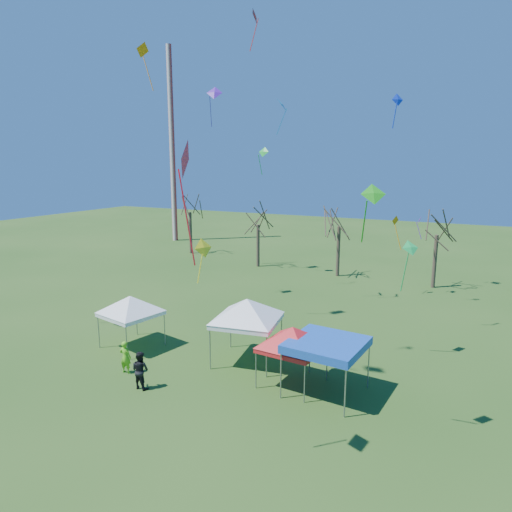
{
  "coord_description": "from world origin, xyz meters",
  "views": [
    {
      "loc": [
        9.36,
        -15.93,
        10.28
      ],
      "look_at": [
        -0.14,
        3.0,
        5.97
      ],
      "focal_mm": 32.0,
      "sensor_mm": 36.0,
      "label": 1
    }
  ],
  "objects_px": {
    "tent_white_mid": "(247,303)",
    "tent_red": "(293,331)",
    "person_green": "(125,357)",
    "tent_blue": "(327,345)",
    "person_dark": "(140,370)",
    "tree_3": "(438,216)",
    "tree_1": "(258,209)",
    "radio_mast": "(172,146)",
    "tree_2": "(340,208)",
    "tent_white_west": "(130,299)",
    "tree_0": "(190,197)"
  },
  "relations": [
    {
      "from": "tree_1",
      "to": "person_dark",
      "type": "relative_size",
      "value": 4.21
    },
    {
      "from": "tree_2",
      "to": "tree_3",
      "type": "height_order",
      "value": "tree_2"
    },
    {
      "from": "tree_2",
      "to": "person_dark",
      "type": "distance_m",
      "value": 25.81
    },
    {
      "from": "tent_white_west",
      "to": "tent_blue",
      "type": "height_order",
      "value": "tent_white_west"
    },
    {
      "from": "tree_3",
      "to": "person_green",
      "type": "distance_m",
      "value": 27.28
    },
    {
      "from": "radio_mast",
      "to": "tree_2",
      "type": "relative_size",
      "value": 3.06
    },
    {
      "from": "tent_blue",
      "to": "tent_white_mid",
      "type": "bearing_deg",
      "value": 163.2
    },
    {
      "from": "tent_white_west",
      "to": "tent_blue",
      "type": "bearing_deg",
      "value": -1.22
    },
    {
      "from": "tent_white_mid",
      "to": "person_dark",
      "type": "bearing_deg",
      "value": -122.23
    },
    {
      "from": "radio_mast",
      "to": "tent_red",
      "type": "relative_size",
      "value": 6.68
    },
    {
      "from": "tree_3",
      "to": "person_dark",
      "type": "xyz_separation_m",
      "value": [
        -10.28,
        -24.83,
        -5.18
      ]
    },
    {
      "from": "tent_white_west",
      "to": "tent_red",
      "type": "bearing_deg",
      "value": -0.9
    },
    {
      "from": "radio_mast",
      "to": "person_green",
      "type": "bearing_deg",
      "value": -56.97
    },
    {
      "from": "tent_white_west",
      "to": "radio_mast",
      "type": "bearing_deg",
      "value": 122.74
    },
    {
      "from": "tree_0",
      "to": "tree_3",
      "type": "relative_size",
      "value": 1.07
    },
    {
      "from": "tent_white_west",
      "to": "person_green",
      "type": "xyz_separation_m",
      "value": [
        2.0,
        -2.74,
        -1.97
      ]
    },
    {
      "from": "tree_3",
      "to": "tent_white_west",
      "type": "xyz_separation_m",
      "value": [
        -14.01,
        -21.19,
        -3.28
      ]
    },
    {
      "from": "tree_0",
      "to": "person_green",
      "type": "distance_m",
      "value": 31.57
    },
    {
      "from": "tree_1",
      "to": "tent_red",
      "type": "relative_size",
      "value": 2.02
    },
    {
      "from": "tree_1",
      "to": "tent_blue",
      "type": "xyz_separation_m",
      "value": [
        14.35,
        -22.04,
        -3.47
      ]
    },
    {
      "from": "tent_white_west",
      "to": "tree_2",
      "type": "bearing_deg",
      "value": 75.39
    },
    {
      "from": "tent_blue",
      "to": "person_green",
      "type": "height_order",
      "value": "tent_blue"
    },
    {
      "from": "tent_blue",
      "to": "tree_0",
      "type": "bearing_deg",
      "value": 134.6
    },
    {
      "from": "tent_white_west",
      "to": "tree_1",
      "type": "bearing_deg",
      "value": 97.29
    },
    {
      "from": "tree_1",
      "to": "radio_mast",
      "type": "bearing_deg",
      "value": 151.52
    },
    {
      "from": "tree_3",
      "to": "tent_blue",
      "type": "xyz_separation_m",
      "value": [
        -2.45,
        -21.43,
        -3.76
      ]
    },
    {
      "from": "person_green",
      "to": "tent_white_west",
      "type": "bearing_deg",
      "value": -61.34
    },
    {
      "from": "tree_0",
      "to": "tent_red",
      "type": "bearing_deg",
      "value": -47.31
    },
    {
      "from": "tree_1",
      "to": "person_green",
      "type": "distance_m",
      "value": 25.48
    },
    {
      "from": "tree_1",
      "to": "tent_blue",
      "type": "bearing_deg",
      "value": -56.93
    },
    {
      "from": "tent_white_west",
      "to": "tent_red",
      "type": "relative_size",
      "value": 1.03
    },
    {
      "from": "tree_3",
      "to": "tent_white_mid",
      "type": "distance_m",
      "value": 21.45
    },
    {
      "from": "tree_0",
      "to": "person_dark",
      "type": "bearing_deg",
      "value": -59.49
    },
    {
      "from": "tree_2",
      "to": "tent_white_west",
      "type": "xyz_separation_m",
      "value": [
        -5.61,
        -21.52,
        -3.49
      ]
    },
    {
      "from": "tent_white_west",
      "to": "person_dark",
      "type": "bearing_deg",
      "value": -44.35
    },
    {
      "from": "tent_red",
      "to": "person_dark",
      "type": "height_order",
      "value": "tent_red"
    },
    {
      "from": "tree_2",
      "to": "tent_white_mid",
      "type": "relative_size",
      "value": 1.85
    },
    {
      "from": "tent_white_mid",
      "to": "tent_blue",
      "type": "xyz_separation_m",
      "value": [
        4.78,
        -1.44,
        -0.88
      ]
    },
    {
      "from": "radio_mast",
      "to": "tent_white_mid",
      "type": "distance_m",
      "value": 41.25
    },
    {
      "from": "tent_white_mid",
      "to": "tent_red",
      "type": "distance_m",
      "value": 3.43
    },
    {
      "from": "person_green",
      "to": "tent_white_mid",
      "type": "bearing_deg",
      "value": -148.02
    },
    {
      "from": "tree_0",
      "to": "tent_blue",
      "type": "distance_m",
      "value": 35.04
    },
    {
      "from": "radio_mast",
      "to": "tent_red",
      "type": "height_order",
      "value": "radio_mast"
    },
    {
      "from": "tree_1",
      "to": "person_green",
      "type": "relative_size",
      "value": 4.55
    },
    {
      "from": "person_green",
      "to": "person_dark",
      "type": "bearing_deg",
      "value": 144.83
    },
    {
      "from": "tree_3",
      "to": "tree_1",
      "type": "bearing_deg",
      "value": 177.94
    },
    {
      "from": "person_dark",
      "to": "tree_2",
      "type": "bearing_deg",
      "value": -92.39
    },
    {
      "from": "person_dark",
      "to": "tree_3",
      "type": "bearing_deg",
      "value": -110.6
    },
    {
      "from": "tent_white_west",
      "to": "tent_white_mid",
      "type": "distance_m",
      "value": 6.9
    },
    {
      "from": "radio_mast",
      "to": "person_dark",
      "type": "bearing_deg",
      "value": -55.67
    }
  ]
}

